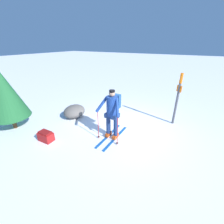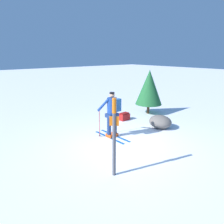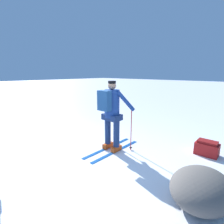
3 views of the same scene
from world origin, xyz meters
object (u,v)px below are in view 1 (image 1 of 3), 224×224
dropped_backpack (46,136)px  rock_boulder (74,111)px  skier (112,111)px  trail_marker (178,96)px  pine_tree (5,94)px

dropped_backpack → rock_boulder: rock_boulder is taller
skier → trail_marker: bearing=141.1°
skier → trail_marker: size_ratio=0.84×
skier → rock_boulder: size_ratio=1.73×
trail_marker → rock_boulder: trail_marker is taller
dropped_backpack → trail_marker: size_ratio=0.25×
rock_boulder → pine_tree: size_ratio=0.44×
dropped_backpack → skier: bearing=125.7°
skier → dropped_backpack: 2.42m
trail_marker → rock_boulder: bearing=-67.9°
rock_boulder → pine_tree: bearing=-36.3°
skier → rock_boulder: skier is taller
dropped_backpack → pine_tree: bearing=-88.4°
trail_marker → rock_boulder: (1.59, -3.93, -0.94)m
skier → pine_tree: size_ratio=0.75×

